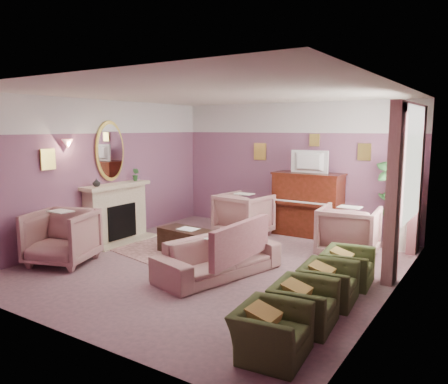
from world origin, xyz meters
The scene contains 48 objects.
floor centered at (0.00, 0.00, 0.00)m, with size 5.50×6.00×0.01m, color gray.
ceiling centered at (0.00, 0.00, 2.80)m, with size 5.50×6.00×0.01m, color beige.
wall_back centered at (0.00, 3.00, 1.40)m, with size 5.50×0.02×2.80m, color #694769.
wall_front centered at (0.00, -3.00, 1.40)m, with size 5.50×0.02×2.80m, color #694769.
wall_left centered at (-2.75, 0.00, 1.40)m, with size 0.02×6.00×2.80m, color #694769.
wall_right centered at (2.75, 0.00, 1.40)m, with size 0.02×6.00×2.80m, color #694769.
picture_rail_band centered at (0.00, 2.99, 2.47)m, with size 5.50×0.01×0.65m, color silver.
stripe_panel centered at (2.73, 1.30, 1.07)m, with size 0.01×3.00×2.15m, color #A7B4A1.
fireplace_surround centered at (-2.59, 0.20, 0.55)m, with size 0.30×1.40×1.10m, color beige.
fireplace_inset centered at (-2.49, 0.20, 0.40)m, with size 0.18×0.72×0.68m, color black.
fire_ember centered at (-2.45, 0.20, 0.22)m, with size 0.06×0.54×0.10m, color orange.
mantel_shelf centered at (-2.56, 0.20, 1.12)m, with size 0.40×1.55×0.07m, color beige.
hearth centered at (-2.39, 0.20, 0.01)m, with size 0.55×1.50×0.02m, color beige.
mirror_frame centered at (-2.70, 0.20, 1.80)m, with size 0.04×0.72×1.20m, color #E3D158.
mirror_glass centered at (-2.67, 0.20, 1.80)m, with size 0.01×0.60×1.06m, color silver.
sconce_shade centered at (-2.62, -0.85, 1.98)m, with size 0.20×0.20×0.16m, color #DF9380.
piano centered at (0.50, 2.68, 0.65)m, with size 1.40×0.60×1.30m, color #491A0E.
piano_keyshelf centered at (0.50, 2.33, 0.72)m, with size 1.30×0.12×0.06m, color #491A0E.
piano_keys centered at (0.50, 2.33, 0.76)m, with size 1.20×0.08×0.02m, color white.
piano_top centered at (0.50, 2.68, 1.31)m, with size 1.45×0.65×0.04m, color #491A0E.
television centered at (0.50, 2.63, 1.60)m, with size 0.80×0.12×0.48m, color black.
print_back_left centered at (-0.80, 2.96, 1.72)m, with size 0.30×0.03×0.38m, color #E3D158.
print_back_right centered at (1.55, 2.96, 1.78)m, with size 0.26×0.03×0.34m, color #E3D158.
print_back_mid centered at (0.50, 2.96, 2.00)m, with size 0.22×0.03×0.26m, color #E3D158.
print_left_wall centered at (-2.71, -1.20, 1.72)m, with size 0.03×0.28×0.36m, color #E3D158.
window_blind centered at (2.70, 1.55, 1.70)m, with size 0.03×1.40×1.80m, color beige.
curtain_left centered at (2.62, 0.63, 1.30)m, with size 0.16×0.34×2.60m, color #985A61.
curtain_right centered at (2.62, 2.47, 1.30)m, with size 0.16×0.34×2.60m, color #985A61.
pelmet centered at (2.62, 1.55, 2.56)m, with size 0.16×2.20×0.16m, color #985A61.
mantel_plant centered at (-2.55, 0.75, 1.29)m, with size 0.16×0.16×0.28m, color #2D682F.
mantel_vase centered at (-2.55, -0.30, 1.23)m, with size 0.16×0.16×0.16m, color silver.
area_rug centered at (-0.84, 0.23, 0.01)m, with size 2.50×1.80×0.01m, color #9F716E.
coffee_table centered at (-0.83, 0.22, 0.23)m, with size 1.00×0.50×0.45m, color black.
table_paper centered at (-0.78, 0.22, 0.46)m, with size 0.35×0.28×0.01m, color white.
sofa centered at (0.34, -0.46, 0.41)m, with size 0.68×2.03×0.82m, color #A47872.
sofa_throw centered at (0.74, -0.46, 0.60)m, with size 0.10×1.54×0.56m, color #985A61.
floral_armchair_left centered at (-0.59, 1.89, 0.50)m, with size 0.97×0.97×1.01m, color #A47872.
floral_armchair_right centered at (1.72, 1.57, 0.50)m, with size 0.97×0.97×1.01m, color #A47872.
floral_armchair_front centered at (-2.18, -1.40, 0.50)m, with size 0.97×0.97×1.01m, color #A47872.
olive_chair_a centered at (2.11, -2.18, 0.33)m, with size 0.54×0.77×0.67m, color #3E4C24.
olive_chair_b centered at (2.11, -1.36, 0.33)m, with size 0.54×0.77×0.67m, color #3E4C24.
olive_chair_c centered at (2.11, -0.54, 0.33)m, with size 0.54×0.77×0.67m, color #3E4C24.
olive_chair_d centered at (2.11, 0.28, 0.33)m, with size 0.54×0.77×0.67m, color #3E4C24.
side_table centered at (2.36, 2.64, 0.35)m, with size 0.52×0.52×0.70m, color silver.
side_plant_big centered at (2.36, 2.64, 0.87)m, with size 0.30×0.30×0.34m, color #2D682F.
side_plant_small centered at (2.48, 2.54, 0.84)m, with size 0.16×0.16×0.28m, color #2D682F.
palm_pot centered at (2.25, 2.56, 0.17)m, with size 0.34×0.34×0.34m, color #9D4A36.
palm_plant centered at (2.25, 2.56, 1.06)m, with size 0.76×0.76×1.44m, color #2D682F.
Camera 1 is at (3.93, -5.86, 2.26)m, focal length 35.00 mm.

